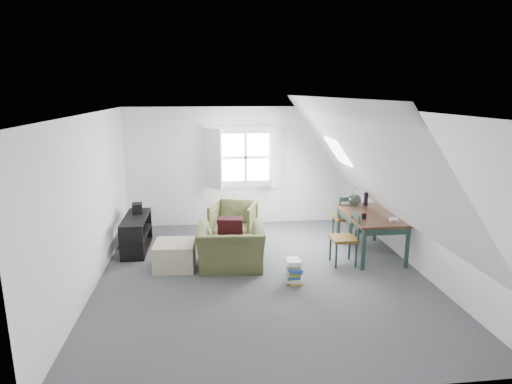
{
  "coord_description": "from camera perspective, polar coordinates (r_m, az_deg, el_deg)",
  "views": [
    {
      "loc": [
        -0.83,
        -6.16,
        2.81
      ],
      "look_at": [
        -0.03,
        0.6,
        1.2
      ],
      "focal_mm": 30.0,
      "sensor_mm": 36.0,
      "label": 1
    }
  ],
  "objects": [
    {
      "name": "wall_front",
      "position": [
        3.84,
        6.43,
        -10.73
      ],
      "size": [
        5.0,
        0.0,
        5.0
      ],
      "primitive_type": "plane",
      "rotation": [
        -1.57,
        0.0,
        0.0
      ],
      "color": "white",
      "rests_on": "ground"
    },
    {
      "name": "wall_left",
      "position": [
        6.57,
        -21.26,
        -1.34
      ],
      "size": [
        0.0,
        5.5,
        5.5
      ],
      "primitive_type": "plane",
      "rotation": [
        1.57,
        0.0,
        1.57
      ],
      "color": "white",
      "rests_on": "ground"
    },
    {
      "name": "dining_table",
      "position": [
        7.7,
        15.09,
        -3.5
      ],
      "size": [
        0.89,
        1.48,
        0.74
      ],
      "rotation": [
        0.0,
        0.0,
        0.01
      ],
      "color": "#341C11",
      "rests_on": "floor"
    },
    {
      "name": "paper_box",
      "position": [
        7.35,
        17.88,
        -3.53
      ],
      "size": [
        0.13,
        0.09,
        0.04
      ],
      "primitive_type": "cube",
      "rotation": [
        0.0,
        0.0,
        -0.08
      ],
      "color": "white",
      "rests_on": "dining_table"
    },
    {
      "name": "armchair_near",
      "position": [
        7.11,
        -3.3,
        -9.98
      ],
      "size": [
        1.13,
        1.01,
        0.7
      ],
      "primitive_type": "imported",
      "rotation": [
        0.0,
        0.0,
        3.07
      ],
      "color": "#484B2A",
      "rests_on": "floor"
    },
    {
      "name": "slope_right",
      "position": [
        6.69,
        14.23,
        4.0
      ],
      "size": [
        3.19,
        5.5,
        4.48
      ],
      "primitive_type": "plane",
      "rotation": [
        0.0,
        -2.19,
        0.0
      ],
      "color": "white",
      "rests_on": "wall_right"
    },
    {
      "name": "throw_pillow",
      "position": [
        7.03,
        -3.44,
        -4.88
      ],
      "size": [
        0.44,
        0.29,
        0.43
      ],
      "primitive_type": "cube",
      "rotation": [
        0.31,
        0.0,
        -0.14
      ],
      "color": "#390F16",
      "rests_on": "armchair_near"
    },
    {
      "name": "dining_chair_near",
      "position": [
        7.24,
        11.87,
        -5.95
      ],
      "size": [
        0.41,
        0.41,
        0.88
      ],
      "rotation": [
        0.0,
        0.0,
        -1.42
      ],
      "color": "brown",
      "rests_on": "floor"
    },
    {
      "name": "cup",
      "position": [
        7.32,
        14.18,
        -3.53
      ],
      "size": [
        0.12,
        0.12,
        0.09
      ],
      "primitive_type": "imported",
      "rotation": [
        0.0,
        0.0,
        0.36
      ],
      "color": "black",
      "rests_on": "dining_table"
    },
    {
      "name": "armchair_far",
      "position": [
        8.34,
        -2.99,
        -6.38
      ],
      "size": [
        1.02,
        1.03,
        0.75
      ],
      "primitive_type": "imported",
      "rotation": [
        0.0,
        0.0,
        -0.31
      ],
      "color": "#484B2A",
      "rests_on": "floor"
    },
    {
      "name": "media_shelf",
      "position": [
        8.02,
        -15.67,
        -5.6
      ],
      "size": [
        0.4,
        1.2,
        0.62
      ],
      "rotation": [
        0.0,
        0.0,
        0.02
      ],
      "color": "black",
      "rests_on": "floor"
    },
    {
      "name": "dining_chair_far",
      "position": [
        8.33,
        11.85,
        -3.29
      ],
      "size": [
        0.42,
        0.42,
        0.9
      ],
      "rotation": [
        0.0,
        0.0,
        3.17
      ],
      "color": "brown",
      "rests_on": "floor"
    },
    {
      "name": "wall_back",
      "position": [
        9.09,
        -1.41,
        3.43
      ],
      "size": [
        5.0,
        0.0,
        5.0
      ],
      "primitive_type": "plane",
      "rotation": [
        1.57,
        0.0,
        0.0
      ],
      "color": "white",
      "rests_on": "ground"
    },
    {
      "name": "skylight",
      "position": [
        7.9,
        10.89,
        5.33
      ],
      "size": [
        0.35,
        0.75,
        0.47
      ],
      "primitive_type": "cube",
      "rotation": [
        0.0,
        0.95,
        0.0
      ],
      "color": "white",
      "rests_on": "slope_right"
    },
    {
      "name": "slope_left",
      "position": [
        6.29,
        -13.25,
        3.49
      ],
      "size": [
        3.19,
        5.5,
        4.48
      ],
      "primitive_type": "plane",
      "rotation": [
        0.0,
        2.19,
        0.0
      ],
      "color": "white",
      "rests_on": "wall_left"
    },
    {
      "name": "magazine_stack",
      "position": [
        6.53,
        5.07,
        -10.48
      ],
      "size": [
        0.27,
        0.32,
        0.36
      ],
      "rotation": [
        0.0,
        0.0,
        -0.23
      ],
      "color": "#B29933",
      "rests_on": "floor"
    },
    {
      "name": "vase_twigs",
      "position": [
        8.17,
        14.44,
        -0.81
      ],
      "size": [
        0.08,
        0.09,
        0.61
      ],
      "rotation": [
        0.0,
        0.0,
        -0.16
      ],
      "color": "black",
      "rests_on": "dining_table"
    },
    {
      "name": "floor",
      "position": [
        6.82,
        0.85,
        -11.0
      ],
      "size": [
        5.5,
        5.5,
        0.0
      ],
      "primitive_type": "plane",
      "color": "#48494D",
      "rests_on": "ground"
    },
    {
      "name": "ceiling",
      "position": [
        6.23,
        0.93,
        10.46
      ],
      "size": [
        5.5,
        5.5,
        0.0
      ],
      "primitive_type": "plane",
      "rotation": [
        3.14,
        0.0,
        0.0
      ],
      "color": "white",
      "rests_on": "wall_back"
    },
    {
      "name": "dormer_window",
      "position": [
        8.98,
        -1.37,
        4.6
      ],
      "size": [
        1.71,
        0.35,
        1.3
      ],
      "color": "white",
      "rests_on": "wall_back"
    },
    {
      "name": "demijohn",
      "position": [
        7.99,
        13.02,
        -1.03
      ],
      "size": [
        0.24,
        0.24,
        0.33
      ],
      "rotation": [
        0.0,
        0.0,
        0.09
      ],
      "color": "silver",
      "rests_on": "dining_table"
    },
    {
      "name": "ottoman",
      "position": [
        7.14,
        -10.79,
        -8.26
      ],
      "size": [
        0.67,
        0.67,
        0.43
      ],
      "primitive_type": "cube",
      "rotation": [
        0.0,
        0.0,
        -0.05
      ],
      "color": "tan",
      "rests_on": "floor"
    },
    {
      "name": "wall_right",
      "position": [
        7.18,
        21.09,
        -0.15
      ],
      "size": [
        0.0,
        5.5,
        5.5
      ],
      "primitive_type": "plane",
      "rotation": [
        1.57,
        0.0,
        -1.57
      ],
      "color": "white",
      "rests_on": "ground"
    },
    {
      "name": "electronics_box",
      "position": [
        8.18,
        -15.55,
        -2.15
      ],
      "size": [
        0.2,
        0.26,
        0.19
      ],
      "primitive_type": "cube",
      "rotation": [
        0.0,
        0.0,
        0.12
      ],
      "color": "black",
      "rests_on": "media_shelf"
    }
  ]
}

